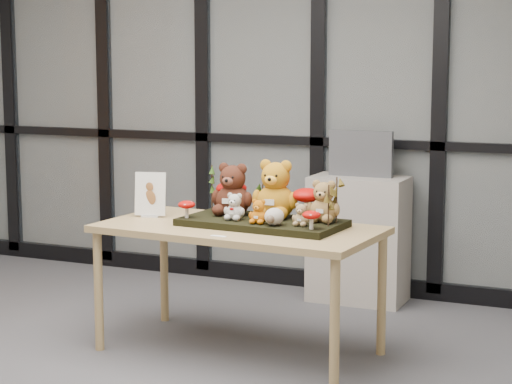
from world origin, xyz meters
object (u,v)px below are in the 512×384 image
at_px(mushroom_front_left, 187,208).
at_px(monitor, 361,154).
at_px(plush_cream_hedgehog, 274,216).
at_px(diorama_tray, 262,223).
at_px(mushroom_back_right, 307,202).
at_px(bear_beige_small, 301,213).
at_px(cabinet, 359,239).
at_px(bear_pooh_yellow, 276,186).
at_px(bear_small_yellow, 259,210).
at_px(bear_white_bow, 235,205).
at_px(bear_brown_medium, 233,186).
at_px(mushroom_front_right, 311,219).
at_px(bear_tan_back, 324,199).
at_px(mushroom_back_left, 231,195).
at_px(display_table, 239,238).
at_px(sign_holder, 150,197).

bearing_deg(mushroom_front_left, monitor, 68.79).
bearing_deg(plush_cream_hedgehog, diorama_tray, 136.77).
xyz_separation_m(diorama_tray, mushroom_back_right, (0.22, 0.11, 0.11)).
distance_m(diorama_tray, plush_cream_hedgehog, 0.20).
height_order(bear_beige_small, cabinet, bear_beige_small).
bearing_deg(bear_pooh_yellow, plush_cream_hedgehog, -65.18).
height_order(plush_cream_hedgehog, mushroom_front_left, mushroom_front_left).
bearing_deg(bear_small_yellow, bear_white_bow, 166.75).
bearing_deg(bear_brown_medium, diorama_tray, -15.18).
xyz_separation_m(plush_cream_hedgehog, mushroom_front_right, (0.22, -0.02, 0.00)).
bearing_deg(diorama_tray, mushroom_front_left, -158.56).
bearing_deg(mushroom_back_right, mushroom_front_right, -65.26).
height_order(bear_pooh_yellow, mushroom_front_left, bear_pooh_yellow).
bearing_deg(mushroom_back_right, mushroom_front_left, -159.13).
relative_size(bear_white_bow, mushroom_front_left, 1.55).
bearing_deg(monitor, bear_tan_back, -81.69).
height_order(mushroom_front_left, mushroom_front_right, mushroom_front_right).
bearing_deg(monitor, bear_small_yellow, -94.77).
relative_size(bear_beige_small, mushroom_front_left, 1.25).
distance_m(diorama_tray, bear_brown_medium, 0.29).
height_order(bear_brown_medium, mushroom_back_left, bear_brown_medium).
height_order(mushroom_front_right, cabinet, mushroom_front_right).
height_order(display_table, mushroom_front_left, mushroom_front_left).
bearing_deg(bear_brown_medium, cabinet, 77.23).
xyz_separation_m(plush_cream_hedgehog, mushroom_back_left, (-0.38, 0.28, 0.05)).
distance_m(bear_white_bow, mushroom_back_left, 0.25).
height_order(diorama_tray, monitor, monitor).
bearing_deg(display_table, monitor, 82.67).
bearing_deg(plush_cream_hedgehog, bear_beige_small, 22.89).
bearing_deg(bear_pooh_yellow, bear_beige_small, -35.87).
distance_m(bear_pooh_yellow, bear_tan_back, 0.30).
relative_size(mushroom_back_left, cabinet, 0.23).
distance_m(mushroom_back_right, sign_holder, 0.94).
xyz_separation_m(diorama_tray, bear_white_bow, (-0.13, -0.07, 0.10)).
distance_m(bear_small_yellow, mushroom_front_left, 0.43).
distance_m(bear_tan_back, mushroom_back_left, 0.59).
distance_m(bear_white_bow, mushroom_back_right, 0.40).
relative_size(plush_cream_hedgehog, mushroom_front_left, 0.97).
bearing_deg(sign_holder, bear_brown_medium, -6.75).
xyz_separation_m(bear_small_yellow, bear_white_bow, (-0.17, 0.05, 0.01)).
relative_size(bear_pooh_yellow, mushroom_back_left, 1.79).
height_order(bear_beige_small, sign_holder, sign_holder).
bearing_deg(mushroom_back_left, sign_holder, -163.73).
distance_m(bear_small_yellow, mushroom_back_left, 0.39).
xyz_separation_m(bear_beige_small, mushroom_back_right, (-0.05, 0.21, 0.03)).
relative_size(plush_cream_hedgehog, mushroom_front_right, 0.96).
bearing_deg(monitor, display_table, -101.36).
xyz_separation_m(bear_white_bow, mushroom_back_left, (-0.12, 0.22, 0.02)).
xyz_separation_m(bear_tan_back, sign_holder, (-1.04, -0.05, -0.04)).
distance_m(display_table, bear_beige_small, 0.42).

